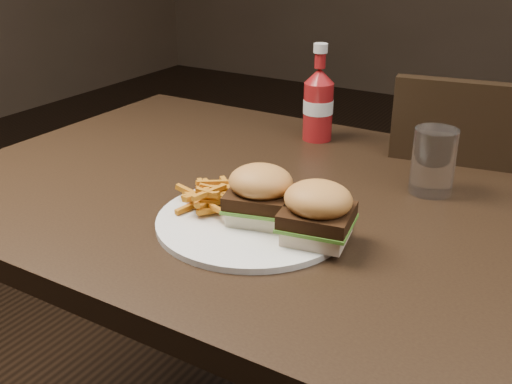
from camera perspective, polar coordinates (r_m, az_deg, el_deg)
The scene contains 8 objects.
dining_table at distance 1.04m, azimuth 2.48°, elevation -1.01°, with size 1.20×0.80×0.04m, color black.
chair_far at distance 1.54m, azimuth 20.72°, elevation -6.44°, with size 0.45×0.45×0.04m, color black.
plate at distance 0.92m, azimuth -0.32°, elevation -2.78°, with size 0.30×0.30×0.01m, color white.
sandwich_half_a at distance 0.91m, azimuth 0.44°, elevation -1.96°, with size 0.09×0.08×0.02m, color beige.
sandwich_half_b at distance 0.86m, azimuth 5.80°, elevation -3.78°, with size 0.09×0.08×0.02m, color beige.
fries_pile at distance 0.95m, azimuth -3.81°, elevation -0.00°, with size 0.11×0.11×0.04m, color #C37225, non-canonical shape.
ketchup_bottle at distance 1.28m, azimuth 5.92°, elevation 7.59°, with size 0.06×0.06×0.12m, color maroon.
tumbler at distance 1.05m, azimuth 16.53°, elevation 2.77°, with size 0.07×0.07×0.11m, color white.
Camera 1 is at (0.45, -0.83, 1.17)m, focal length 42.00 mm.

